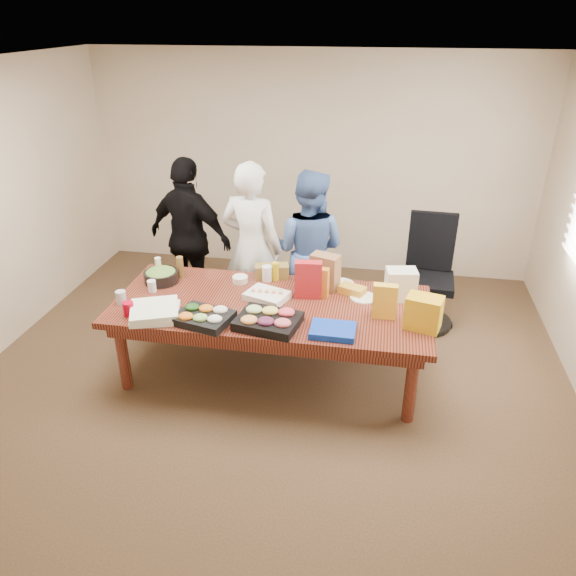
% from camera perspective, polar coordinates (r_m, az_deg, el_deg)
% --- Properties ---
extents(floor, '(5.50, 5.00, 0.02)m').
position_cam_1_polar(floor, '(5.25, -1.67, -8.90)').
color(floor, '#47301E').
rests_on(floor, ground).
extents(ceiling, '(5.50, 5.00, 0.02)m').
position_cam_1_polar(ceiling, '(4.27, -2.19, 22.16)').
color(ceiling, white).
rests_on(ceiling, wall_back).
extents(wall_back, '(5.50, 0.04, 2.70)m').
position_cam_1_polar(wall_back, '(6.94, 2.46, 12.63)').
color(wall_back, beige).
rests_on(wall_back, floor).
extents(wall_front, '(5.50, 0.04, 2.70)m').
position_cam_1_polar(wall_front, '(2.55, -13.99, -16.36)').
color(wall_front, beige).
rests_on(wall_front, floor).
extents(conference_table, '(2.80, 1.20, 0.75)m').
position_cam_1_polar(conference_table, '(5.04, -1.73, -5.35)').
color(conference_table, '#4C1C0F').
rests_on(conference_table, floor).
extents(office_chair, '(0.62, 0.62, 1.16)m').
position_cam_1_polar(office_chair, '(5.90, 14.51, 1.10)').
color(office_chair, black).
rests_on(office_chair, floor).
extents(person_center, '(0.72, 0.55, 1.79)m').
position_cam_1_polar(person_center, '(5.62, -3.78, 4.21)').
color(person_center, silver).
rests_on(person_center, floor).
extents(person_right, '(0.91, 0.76, 1.69)m').
position_cam_1_polar(person_right, '(5.70, 2.11, 4.01)').
color(person_right, '#4564A4').
rests_on(person_right, floor).
extents(person_left, '(1.11, 0.73, 1.75)m').
position_cam_1_polar(person_left, '(6.02, -10.16, 5.19)').
color(person_left, black).
rests_on(person_left, floor).
extents(veggie_tray, '(0.52, 0.45, 0.07)m').
position_cam_1_polar(veggie_tray, '(4.61, -8.79, -3.09)').
color(veggie_tray, black).
rests_on(veggie_tray, conference_table).
extents(fruit_tray, '(0.56, 0.48, 0.08)m').
position_cam_1_polar(fruit_tray, '(4.50, -2.09, -3.49)').
color(fruit_tray, black).
rests_on(fruit_tray, conference_table).
extents(sheet_cake, '(0.43, 0.37, 0.06)m').
position_cam_1_polar(sheet_cake, '(4.91, -2.21, -0.81)').
color(sheet_cake, white).
rests_on(sheet_cake, conference_table).
extents(salad_bowl, '(0.34, 0.34, 0.11)m').
position_cam_1_polar(salad_bowl, '(5.34, -13.09, 1.16)').
color(salad_bowl, black).
rests_on(salad_bowl, conference_table).
extents(chip_bag_blue, '(0.36, 0.27, 0.05)m').
position_cam_1_polar(chip_bag_blue, '(4.41, 4.70, -4.44)').
color(chip_bag_blue, '#0E36BA').
rests_on(chip_bag_blue, conference_table).
extents(chip_bag_red, '(0.25, 0.12, 0.35)m').
position_cam_1_polar(chip_bag_red, '(4.88, 2.13, 0.87)').
color(chip_bag_red, red).
rests_on(chip_bag_red, conference_table).
extents(chip_bag_yellow, '(0.20, 0.08, 0.31)m').
position_cam_1_polar(chip_bag_yellow, '(4.63, 10.05, -1.37)').
color(chip_bag_yellow, yellow).
rests_on(chip_bag_yellow, conference_table).
extents(chip_bag_orange, '(0.19, 0.10, 0.28)m').
position_cam_1_polar(chip_bag_orange, '(4.90, 3.20, 0.58)').
color(chip_bag_orange, orange).
rests_on(chip_bag_orange, conference_table).
extents(mayo_jar, '(0.10, 0.10, 0.15)m').
position_cam_1_polar(mayo_jar, '(5.23, -2.20, 1.54)').
color(mayo_jar, white).
rests_on(mayo_jar, conference_table).
extents(mustard_bottle, '(0.07, 0.07, 0.18)m').
position_cam_1_polar(mustard_bottle, '(5.22, -1.32, 1.73)').
color(mustard_bottle, gold).
rests_on(mustard_bottle, conference_table).
extents(dressing_bottle, '(0.08, 0.08, 0.21)m').
position_cam_1_polar(dressing_bottle, '(5.38, -11.18, 2.16)').
color(dressing_bottle, brown).
rests_on(dressing_bottle, conference_table).
extents(ranch_bottle, '(0.07, 0.07, 0.18)m').
position_cam_1_polar(ranch_bottle, '(5.48, -13.36, 2.22)').
color(ranch_bottle, silver).
rests_on(ranch_bottle, conference_table).
extents(banana_bunch, '(0.27, 0.22, 0.08)m').
position_cam_1_polar(banana_bunch, '(5.02, 6.72, -0.22)').
color(banana_bunch, gold).
rests_on(banana_bunch, conference_table).
extents(bread_loaf, '(0.35, 0.22, 0.13)m').
position_cam_1_polar(bread_loaf, '(5.29, -1.70, 1.77)').
color(bread_loaf, olive).
rests_on(bread_loaf, conference_table).
extents(kraft_bag, '(0.29, 0.22, 0.33)m').
position_cam_1_polar(kraft_bag, '(5.05, 3.88, 1.70)').
color(kraft_bag, brown).
rests_on(kraft_bag, conference_table).
extents(red_cup, '(0.11, 0.11, 0.12)m').
position_cam_1_polar(red_cup, '(4.83, -16.29, -2.09)').
color(red_cup, '#B2001C').
rests_on(red_cup, conference_table).
extents(clear_cup_a, '(0.10, 0.10, 0.12)m').
position_cam_1_polar(clear_cup_a, '(5.03, -17.02, -0.95)').
color(clear_cup_a, silver).
rests_on(clear_cup_a, conference_table).
extents(clear_cup_b, '(0.10, 0.10, 0.11)m').
position_cam_1_polar(clear_cup_b, '(5.18, -14.01, 0.20)').
color(clear_cup_b, white).
rests_on(clear_cup_b, conference_table).
extents(pizza_box_lower, '(0.49, 0.49, 0.05)m').
position_cam_1_polar(pizza_box_lower, '(4.77, -13.65, -2.62)').
color(pizza_box_lower, white).
rests_on(pizza_box_lower, conference_table).
extents(pizza_box_upper, '(0.51, 0.51, 0.05)m').
position_cam_1_polar(pizza_box_upper, '(4.74, -13.77, -2.19)').
color(pizza_box_upper, white).
rests_on(pizza_box_upper, pizza_box_lower).
extents(plate_a, '(0.27, 0.27, 0.01)m').
position_cam_1_polar(plate_a, '(4.97, 7.88, -0.99)').
color(plate_a, white).
rests_on(plate_a, conference_table).
extents(plate_b, '(0.26, 0.26, 0.02)m').
position_cam_1_polar(plate_b, '(5.19, 5.54, 0.41)').
color(plate_b, silver).
rests_on(plate_b, conference_table).
extents(dip_bowl_a, '(0.19, 0.19, 0.07)m').
position_cam_1_polar(dip_bowl_a, '(5.00, 3.22, -0.25)').
color(dip_bowl_a, beige).
rests_on(dip_bowl_a, conference_table).
extents(dip_bowl_b, '(0.16, 0.16, 0.06)m').
position_cam_1_polar(dip_bowl_b, '(5.23, -5.01, 0.92)').
color(dip_bowl_b, white).
rests_on(dip_bowl_b, conference_table).
extents(grocery_bag_white, '(0.29, 0.23, 0.28)m').
position_cam_1_polar(grocery_bag_white, '(4.96, 11.67, 0.36)').
color(grocery_bag_white, white).
rests_on(grocery_bag_white, conference_table).
extents(grocery_bag_yellow, '(0.32, 0.26, 0.28)m').
position_cam_1_polar(grocery_bag_yellow, '(4.55, 13.95, -2.51)').
color(grocery_bag_yellow, gold).
rests_on(grocery_bag_yellow, conference_table).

